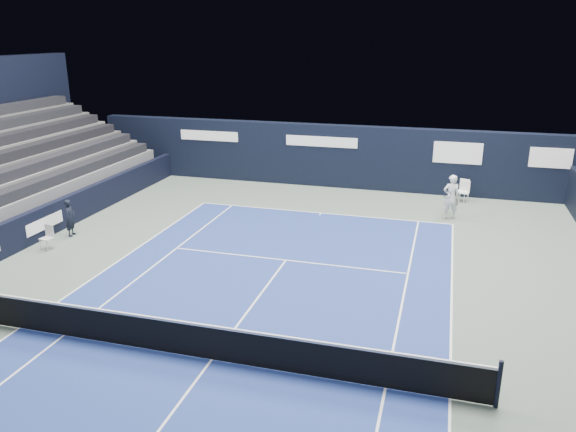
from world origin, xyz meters
name	(u,v)px	position (x,y,z in m)	size (l,w,h in m)	color
ground	(241,321)	(0.00, 2.00, 0.00)	(48.00, 48.00, 0.00)	#516156
court_surface	(212,360)	(0.00, 0.00, 0.00)	(10.97, 23.77, 0.01)	navy
folding_chair_back_a	(465,188)	(5.95, 15.45, 0.64)	(0.49, 0.51, 0.96)	white
folding_chair_back_b	(463,189)	(5.88, 15.51, 0.58)	(0.59, 0.58, 1.02)	white
line_judge_chair	(48,235)	(-8.54, 5.14, 0.50)	(0.44, 0.43, 0.88)	silver
line_judge	(70,218)	(-8.60, 6.54, 0.72)	(0.52, 0.34, 1.43)	black
court_markings	(212,360)	(0.00, 0.00, 0.01)	(11.03, 23.83, 0.00)	white
tennis_net	(211,341)	(0.00, 0.00, 0.51)	(12.90, 0.10, 1.10)	black
back_sponsor_wall	(342,156)	(0.01, 16.50, 1.55)	(26.00, 0.63, 3.10)	black
side_barrier_left	(41,223)	(-9.50, 5.97, 0.60)	(0.33, 22.00, 1.20)	black
tennis_player	(451,197)	(5.33, 12.72, 0.93)	(0.79, 0.93, 1.87)	white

